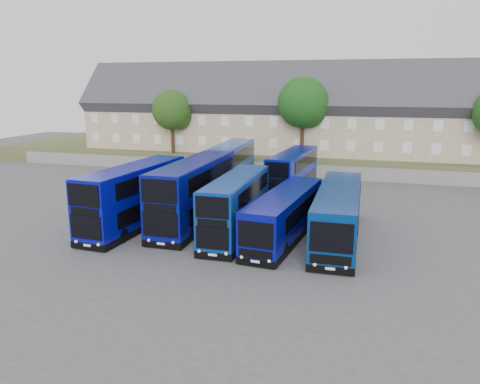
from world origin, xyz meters
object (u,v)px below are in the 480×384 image
Objects in this scene: coach_east_a at (285,216)px; dd_front_mid at (194,194)px; dd_front_left at (135,198)px; tree_mid at (305,105)px; tree_west at (173,112)px.

dd_front_mid is at bearing 174.52° from coach_east_a.
tree_mid is (8.80, 23.88, 5.84)m from dd_front_left.
tree_mid is (4.84, 21.98, 5.73)m from dd_front_mid.
dd_front_left is 4.39m from dd_front_mid.
tree_west is 0.83× the size of tree_mid.
dd_front_left is 0.96× the size of dd_front_mid.
dd_front_mid reaches higher than dd_front_left.
coach_east_a is 29.87m from tree_west.
coach_east_a is (7.19, -1.44, -0.77)m from dd_front_mid.
tree_west is 16.04m from tree_mid.
dd_front_left is 26.11m from tree_mid.
dd_front_mid is 1.57× the size of tree_west.
dd_front_mid is at bearing -62.54° from tree_west.
tree_mid reaches higher than coach_east_a.
dd_front_mid is 24.66m from tree_west.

